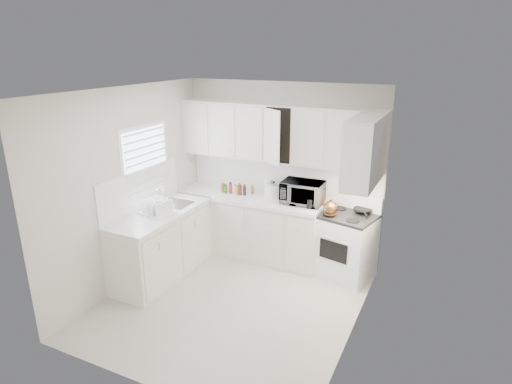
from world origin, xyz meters
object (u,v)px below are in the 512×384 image
Objects in this scene: stove at (345,237)px; utensil_crock at (311,197)px; microwave at (303,190)px; tea_kettle at (331,207)px; rice_cooker at (274,189)px; dish_rack at (157,206)px.

utensil_crock is at bearing -156.32° from stove.
utensil_crock reaches higher than stove.
microwave is 0.23m from utensil_crock.
tea_kettle is 0.40× the size of microwave.
tea_kettle is 0.99m from rice_cooker.
stove is 2.57m from dish_rack.
rice_cooker is at bearing 58.64° from dish_rack.
microwave reaches higher than stove.
dish_rack is (-1.11, -1.30, -0.01)m from rice_cooker.
rice_cooker reaches higher than dish_rack.
stove is 2.70× the size of dish_rack.
utensil_crock reaches higher than tea_kettle.
utensil_crock is 0.75× the size of dish_rack.
rice_cooker is at bearing -179.23° from tea_kettle.
utensil_crock reaches higher than dish_rack.
microwave is at bearing 173.02° from tea_kettle.
microwave reaches higher than tea_kettle.
stove is 0.53m from tea_kettle.
rice_cooker is (-1.12, 0.13, 0.49)m from stove.
dish_rack is (-1.75, -1.08, -0.04)m from utensil_crock.
rice_cooker is 0.58× the size of dish_rack.
microwave reaches higher than rice_cooker.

